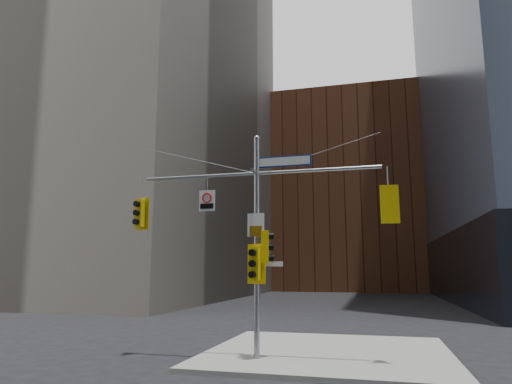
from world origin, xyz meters
The scene contains 13 objects.
ground centered at (0.00, 0.00, 0.00)m, with size 160.00×160.00×0.00m, color black.
sidewalk_corner centered at (2.00, 4.00, 0.07)m, with size 8.00×8.00×0.15m, color gray.
brick_midrise centered at (0.00, 58.00, 14.00)m, with size 26.00×20.00×28.00m, color brown.
signal_assembly centered at (0.00, 1.99, 4.42)m, with size 8.00×0.80×7.30m.
traffic_light_west_arm centered at (-4.24, 2.01, 4.80)m, with size 0.55×0.48×1.15m.
traffic_light_east_arm centered at (4.15, 1.99, 4.80)m, with size 0.56×0.47×1.17m.
traffic_light_pole_side centered at (0.32, 2.01, 3.57)m, with size 0.44×0.37×1.04m.
traffic_light_pole_front centered at (0.00, 1.73, 3.04)m, with size 0.60×0.51×1.25m.
street_sign_blade centered at (0.93, 2.00, 6.35)m, with size 1.80×0.05×0.35m.
regulatory_sign_arm centered at (-1.73, 1.97, 5.17)m, with size 0.57×0.07×0.71m.
regulatory_sign_pole centered at (0.00, 1.88, 4.26)m, with size 0.57×0.09×0.74m.
street_blade_ew centered at (0.45, 2.00, 3.03)m, with size 0.79×0.08×0.16m.
street_blade_ns centered at (0.00, 2.45, 2.96)m, with size 0.10×0.77×0.15m.
Camera 1 is at (3.72, -12.28, 2.85)m, focal length 32.00 mm.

